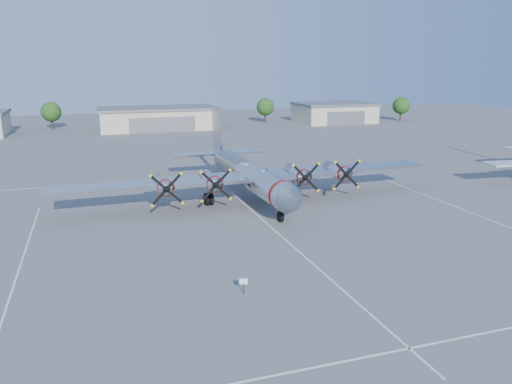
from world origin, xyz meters
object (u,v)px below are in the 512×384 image
object	(u,v)px
tree_east	(265,107)
info_placard	(244,283)
hangar_center	(159,118)
hangar_east	(334,112)
tree_west	(51,112)
main_bomber_b29	(247,197)
tree_far_east	(401,106)

from	to	relation	value
tree_east	info_placard	world-z (taller)	tree_east
hangar_center	tree_east	distance (m)	30.64
hangar_east	tree_west	size ratio (longest dim) A/B	3.10
tree_west	main_bomber_b29	size ratio (longest dim) A/B	0.15
tree_far_east	hangar_center	bearing A→B (deg)	178.35
hangar_east	tree_east	distance (m)	19.04
tree_west	tree_east	bearing A→B (deg)	-2.08
hangar_center	info_placard	bearing A→B (deg)	-94.09
hangar_center	hangar_east	size ratio (longest dim) A/B	1.39
hangar_east	info_placard	distance (m)	109.24
hangar_center	tree_west	bearing A→B (deg)	162.18
main_bomber_b29	hangar_center	bearing A→B (deg)	89.45
main_bomber_b29	info_placard	distance (m)	26.05
hangar_center	tree_far_east	size ratio (longest dim) A/B	4.31
hangar_center	tree_west	world-z (taller)	tree_west
tree_east	main_bomber_b29	bearing A→B (deg)	-110.82
tree_east	main_bomber_b29	xyz separation A→B (m)	(-28.80, -75.74, -4.22)
tree_far_east	main_bomber_b29	distance (m)	95.23
hangar_east	tree_west	xyz separation A→B (m)	(-73.00, 8.04, 1.51)
main_bomber_b29	hangar_east	bearing A→B (deg)	54.59
hangar_east	main_bomber_b29	size ratio (longest dim) A/B	0.47
hangar_center	main_bomber_b29	distance (m)	69.76
tree_far_east	main_bomber_b29	size ratio (longest dim) A/B	0.15
tree_far_east	info_placard	bearing A→B (deg)	-128.93
tree_far_east	tree_east	bearing A→B (deg)	168.11
tree_far_east	info_placard	world-z (taller)	tree_far_east
hangar_center	hangar_east	world-z (taller)	same
hangar_center	tree_east	world-z (taller)	tree_east
hangar_center	tree_far_east	distance (m)	68.05
main_bomber_b29	tree_east	bearing A→B (deg)	67.65
tree_west	tree_far_east	distance (m)	93.54
hangar_center	main_bomber_b29	world-z (taller)	hangar_center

